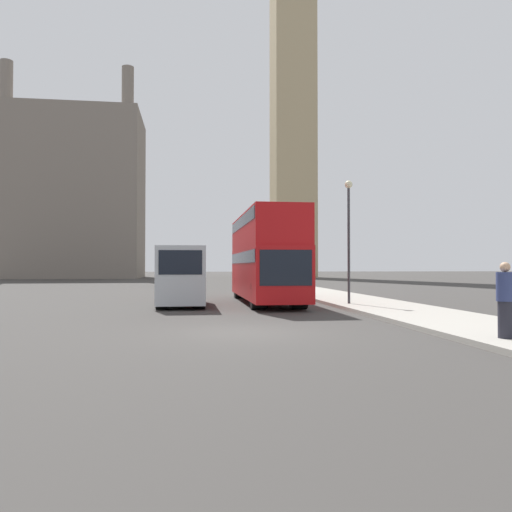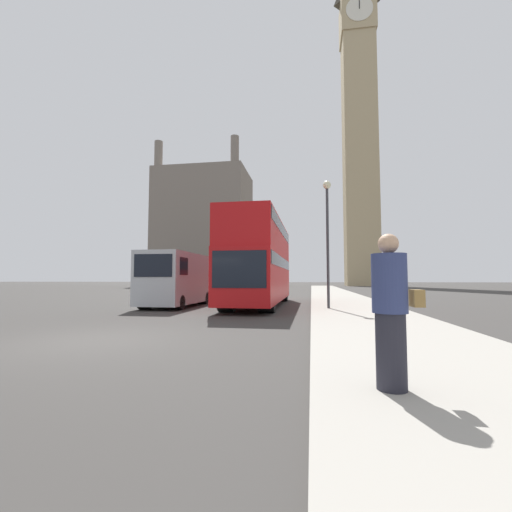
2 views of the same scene
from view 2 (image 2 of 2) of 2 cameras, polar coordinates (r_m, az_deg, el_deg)
name	(u,v)px [view 2 (image 2 of 2)]	position (r m, az deg, el deg)	size (l,w,h in m)	color
ground_plane	(93,341)	(9.03, -25.49, -12.64)	(300.00, 300.00, 0.00)	#383533
sidewalk_strip	(411,347)	(7.74, 24.42, -13.65)	(3.98, 120.00, 0.15)	#9E998E
clock_tower	(359,108)	(82.98, 16.77, 22.57)	(7.22, 7.39, 74.44)	tan
building_block_distant	(204,228)	(79.27, -8.65, 4.56)	(20.03, 14.59, 31.44)	slate
red_double_decker_bus	(260,259)	(18.57, 0.66, -0.55)	(2.47, 10.92, 4.49)	#B71114
white_van	(176,278)	(18.37, -13.13, -3.65)	(2.16, 5.61, 2.75)	#B2B7BC
pedestrian	(391,311)	(4.39, 21.53, -8.48)	(0.57, 0.41, 1.83)	#23232D
street_lamp	(327,224)	(15.72, 11.82, 5.26)	(0.36, 0.36, 5.71)	#38383D
parked_sedan	(244,286)	(40.77, -2.08, -4.94)	(1.77, 4.80, 1.42)	black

